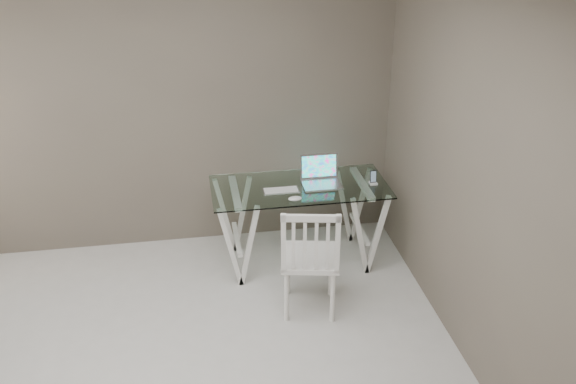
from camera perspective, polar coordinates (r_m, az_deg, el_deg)
name	(u,v)px	position (r m, az deg, el deg)	size (l,w,h in m)	color
room	(148,172)	(3.46, -12.31, 1.75)	(4.50, 4.52, 2.71)	beige
desk	(299,223)	(5.62, 1.00, -2.81)	(1.50, 0.70, 0.75)	silver
chair	(310,256)	(4.89, 1.97, -5.74)	(0.51, 0.51, 0.95)	white
laptop	(321,177)	(5.49, 2.91, 1.36)	(0.33, 0.27, 0.23)	#B7B7BB
keyboard	(281,190)	(5.36, -0.63, 0.14)	(0.30, 0.13, 0.01)	silver
mouse	(295,199)	(5.20, 0.63, -0.59)	(0.11, 0.07, 0.04)	silver
phone_dock	(373,180)	(5.52, 7.58, 1.04)	(0.07, 0.07, 0.12)	white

